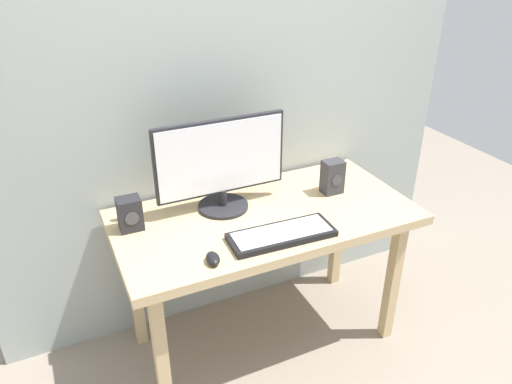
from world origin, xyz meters
name	(u,v)px	position (x,y,z in m)	size (l,w,h in m)	color
ground_plane	(264,336)	(0.00, 0.00, 0.00)	(6.00, 6.00, 0.00)	gray
wall_back	(229,32)	(0.00, 0.38, 1.50)	(2.48, 0.04, 3.00)	#9EA8A3
desk	(265,229)	(0.00, 0.00, 0.68)	(1.37, 0.69, 0.76)	tan
monitor	(221,164)	(-0.16, 0.14, 0.98)	(0.61, 0.23, 0.43)	#232328
keyboard_primary	(282,235)	(-0.03, -0.21, 0.77)	(0.46, 0.19, 0.03)	black
mouse	(213,259)	(-0.35, -0.25, 0.78)	(0.05, 0.09, 0.04)	black
speaker_right	(332,177)	(0.38, 0.05, 0.84)	(0.10, 0.08, 0.17)	#333338
speaker_left	(130,214)	(-0.58, 0.13, 0.83)	(0.10, 0.09, 0.15)	#232328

